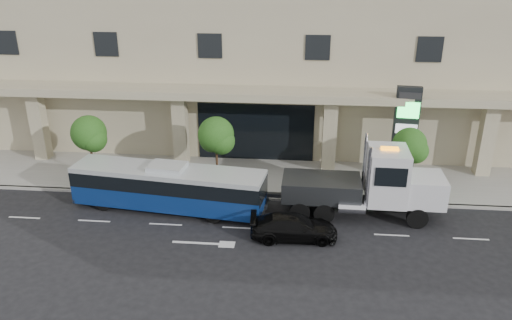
{
  "coord_description": "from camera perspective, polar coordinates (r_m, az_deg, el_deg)",
  "views": [
    {
      "loc": [
        3.08,
        -24.54,
        13.46
      ],
      "look_at": [
        0.58,
        2.0,
        2.51
      ],
      "focal_mm": 35.0,
      "sensor_mm": 36.0,
      "label": 1
    }
  ],
  "objects": [
    {
      "name": "black_sedan",
      "position": [
        25.7,
        4.35,
        -7.65
      ],
      "size": [
        4.54,
        2.09,
        1.29
      ],
      "primitive_type": "imported",
      "rotation": [
        0.0,
        0.0,
        1.64
      ],
      "color": "black",
      "rests_on": "ground"
    },
    {
      "name": "city_bus",
      "position": [
        28.52,
        -9.96,
        -3.02
      ],
      "size": [
        11.14,
        3.65,
        2.77
      ],
      "rotation": [
        0.0,
        0.0,
        -0.13
      ],
      "color": "black",
      "rests_on": "ground"
    },
    {
      "name": "sidewalk",
      "position": [
        32.57,
        -0.53,
        -1.93
      ],
      "size": [
        120.0,
        6.0,
        0.15
      ],
      "primitive_type": "cube",
      "color": "gray",
      "rests_on": "ground"
    },
    {
      "name": "signage_pylon",
      "position": [
        32.57,
        16.63,
        2.99
      ],
      "size": [
        1.54,
        0.71,
        5.99
      ],
      "rotation": [
        0.0,
        0.0,
        -0.11
      ],
      "color": "black",
      "rests_on": "sidewalk"
    },
    {
      "name": "ground",
      "position": [
        28.15,
        -1.57,
        -6.24
      ],
      "size": [
        120.0,
        120.0,
        0.0
      ],
      "primitive_type": "plane",
      "color": "black",
      "rests_on": "ground"
    },
    {
      "name": "curb",
      "position": [
        29.88,
        -1.12,
        -4.29
      ],
      "size": [
        120.0,
        0.3,
        0.15
      ],
      "primitive_type": "cube",
      "color": "gray",
      "rests_on": "ground"
    },
    {
      "name": "tree_mid",
      "position": [
        30.34,
        -4.54,
        2.61
      ],
      "size": [
        2.28,
        2.2,
        4.38
      ],
      "color": "#422B19",
      "rests_on": "sidewalk"
    },
    {
      "name": "tree_left",
      "position": [
        32.69,
        -18.5,
        2.68
      ],
      "size": [
        2.27,
        2.2,
        4.22
      ],
      "color": "#422B19",
      "rests_on": "sidewalk"
    },
    {
      "name": "tree_right",
      "position": [
        30.68,
        17.16,
        1.43
      ],
      "size": [
        2.1,
        2.0,
        4.04
      ],
      "color": "#422B19",
      "rests_on": "sidewalk"
    },
    {
      "name": "convention_center",
      "position": [
        40.23,
        1.01,
        17.35
      ],
      "size": [
        60.0,
        17.6,
        20.0
      ],
      "color": "tan",
      "rests_on": "ground"
    },
    {
      "name": "tow_truck",
      "position": [
        27.92,
        12.83,
        -2.85
      ],
      "size": [
        9.86,
        2.65,
        4.49
      ],
      "rotation": [
        0.0,
        0.0,
        -0.02
      ],
      "color": "#2D3033",
      "rests_on": "ground"
    }
  ]
}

